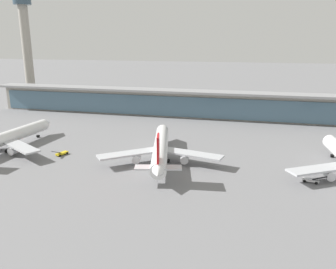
{
  "coord_description": "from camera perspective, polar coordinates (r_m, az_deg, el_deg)",
  "views": [
    {
      "loc": [
        31.0,
        -105.94,
        41.65
      ],
      "look_at": [
        0.0,
        17.26,
        6.96
      ],
      "focal_mm": 36.93,
      "sensor_mm": 36.0,
      "label": 1
    }
  ],
  "objects": [
    {
      "name": "service_truck_near_nose_yellow",
      "position": [
        135.5,
        -17.18,
        -2.97
      ],
      "size": [
        3.47,
        6.88,
        2.7
      ],
      "color": "yellow",
      "rests_on": "ground"
    },
    {
      "name": "service_truck_mid_apron_white",
      "position": [
        114.01,
        22.6,
        -6.96
      ],
      "size": [
        6.94,
        2.8,
        2.7
      ],
      "color": "silver",
      "rests_on": "ground"
    },
    {
      "name": "airliner_centre_stand",
      "position": [
        122.11,
        -1.22,
        -2.31
      ],
      "size": [
        42.54,
        56.22,
        15.13
      ],
      "color": "white",
      "rests_on": "ground"
    },
    {
      "name": "ground_plane",
      "position": [
        117.98,
        -2.06,
        -5.41
      ],
      "size": [
        1200.0,
        1200.0,
        0.0
      ],
      "primitive_type": "plane",
      "color": "slate"
    },
    {
      "name": "control_tower",
      "position": [
        270.39,
        -22.4,
        14.29
      ],
      "size": [
        12.0,
        12.0,
        77.64
      ],
      "color": "#9E998E",
      "rests_on": "ground"
    },
    {
      "name": "airliner_left_stand",
      "position": [
        147.95,
        -25.65,
        -0.7
      ],
      "size": [
        43.61,
        56.85,
        15.13
      ],
      "color": "white",
      "rests_on": "ground"
    },
    {
      "name": "terminal_building",
      "position": [
        192.75,
        4.67,
        5.13
      ],
      "size": [
        243.64,
        12.8,
        15.2
      ],
      "color": "#9E998E",
      "rests_on": "ground"
    }
  ]
}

